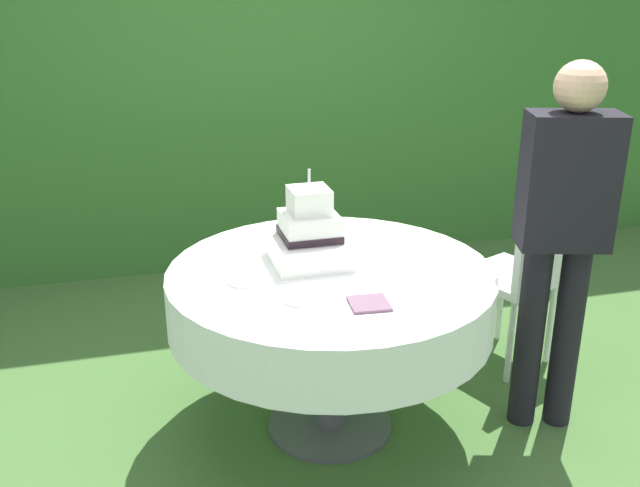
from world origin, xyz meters
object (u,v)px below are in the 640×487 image
serving_plate_far (320,233)px  napkin_stack (369,304)px  garden_chair (524,269)px  cake_table (330,297)px  serving_plate_right (244,281)px  standing_person (562,227)px  serving_plate_near (405,236)px  serving_plate_left (297,300)px  wedding_cake (310,235)px

serving_plate_far → napkin_stack: size_ratio=0.96×
napkin_stack → garden_chair: size_ratio=0.16×
serving_plate_far → napkin_stack: 0.78m
cake_table → serving_plate_right: size_ratio=9.97×
standing_person → cake_table: bearing=168.0°
serving_plate_near → garden_chair: bearing=-1.2°
serving_plate_left → garden_chair: bearing=22.6°
cake_table → serving_plate_left: bearing=-128.0°
wedding_cake → standing_person: standing_person is taller
serving_plate_near → serving_plate_far: same height
serving_plate_left → standing_person: standing_person is taller
serving_plate_left → serving_plate_right: bearing=125.9°
wedding_cake → serving_plate_left: wedding_cake is taller
serving_plate_right → standing_person: (1.29, -0.16, 0.16)m
cake_table → serving_plate_far: bearing=81.1°
cake_table → serving_plate_near: 0.54m
serving_plate_left → napkin_stack: same height
cake_table → serving_plate_far: 0.45m
serving_plate_near → standing_person: bearing=-44.2°
napkin_stack → wedding_cake: bearing=103.1°
serving_plate_left → standing_person: (1.13, 0.06, 0.16)m
serving_plate_far → wedding_cake: bearing=-111.5°
cake_table → napkin_stack: size_ratio=9.46×
serving_plate_near → standing_person: 0.71m
serving_plate_far → garden_chair: (1.00, -0.16, -0.23)m
wedding_cake → serving_plate_left: size_ratio=3.73×
serving_plate_right → napkin_stack: same height
serving_plate_far → napkin_stack: (-0.02, -0.78, 0.00)m
wedding_cake → napkin_stack: size_ratio=2.83×
serving_plate_far → cake_table: bearing=-98.9°
cake_table → serving_plate_left: (-0.20, -0.26, 0.13)m
serving_plate_far → garden_chair: size_ratio=0.15×
serving_plate_left → garden_chair: size_ratio=0.12×
standing_person → serving_plate_left: bearing=-176.9°
cake_table → standing_person: size_ratio=0.85×
cake_table → serving_plate_left: size_ratio=12.45×
serving_plate_near → serving_plate_right: bearing=-158.3°
serving_plate_left → garden_chair: garden_chair is taller
serving_plate_left → napkin_stack: size_ratio=0.76×
serving_plate_far → garden_chair: bearing=-8.9°
serving_plate_far → serving_plate_right: (-0.43, -0.46, 0.00)m
cake_table → standing_person: standing_person is taller
garden_chair → serving_plate_left: bearing=-157.4°
napkin_stack → garden_chair: garden_chair is taller
garden_chair → cake_table: bearing=-165.8°
serving_plate_far → napkin_stack: same height
napkin_stack → standing_person: 0.91m
wedding_cake → standing_person: bearing=-16.9°
standing_person → wedding_cake: bearing=163.1°
wedding_cake → napkin_stack: 0.49m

